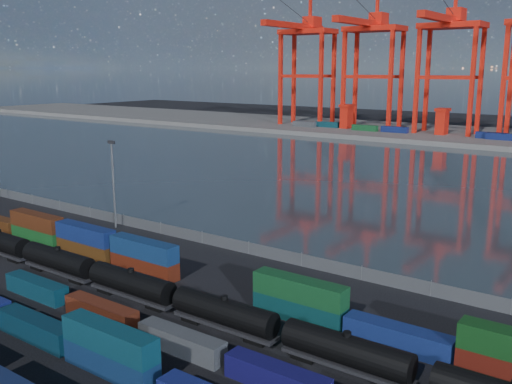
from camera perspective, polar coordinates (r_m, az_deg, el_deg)
The scene contains 11 objects.
ground at distance 74.22m, azimuth -13.96°, elevation -11.62°, with size 700.00×700.00×0.00m, color black.
harbor_water at distance 159.96m, azimuth 15.91°, elevation 1.13°, with size 700.00×700.00×0.00m, color #29353C.
far_quay at distance 260.11m, azimuth 23.95°, elevation 4.90°, with size 700.00×70.00×2.00m, color #514F4C.
container_row_mid at distance 77.97m, azimuth -19.18°, elevation -9.63°, with size 127.11×2.21×4.71m.
container_row_north at distance 84.36m, azimuth -10.39°, elevation -6.91°, with size 141.77×2.44×5.20m.
tanker_string at distance 71.49m, azimuth -8.10°, elevation -10.43°, with size 122.51×3.01×4.31m.
waterfront_fence at distance 93.00m, azimuth -0.72°, elevation -5.64°, with size 160.12×0.12×2.20m.
yard_light_mast at distance 109.65m, azimuth -14.09°, elevation 1.23°, with size 1.60×0.40×16.60m.
gantry_cranes at distance 253.84m, azimuth 22.73°, elevation 14.07°, with size 201.12×50.15×67.91m.
quay_containers at distance 248.32m, azimuth 20.80°, elevation 5.39°, with size 172.58×10.99×2.60m.
straddle_carriers at distance 250.25m, azimuth 23.04°, elevation 6.31°, with size 140.00×7.00×11.10m.
Camera 1 is at (52.66, -43.12, 29.59)m, focal length 40.00 mm.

